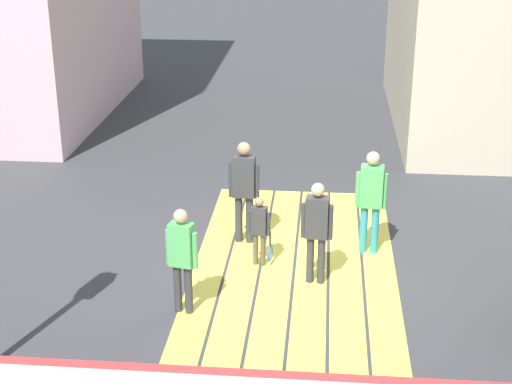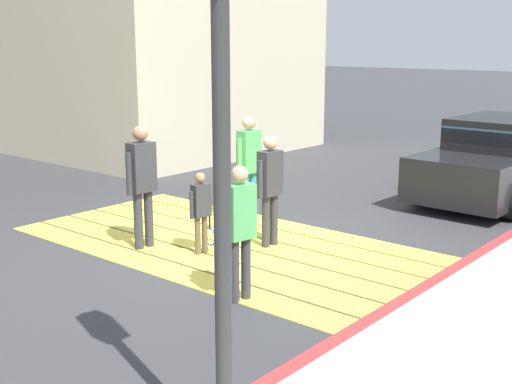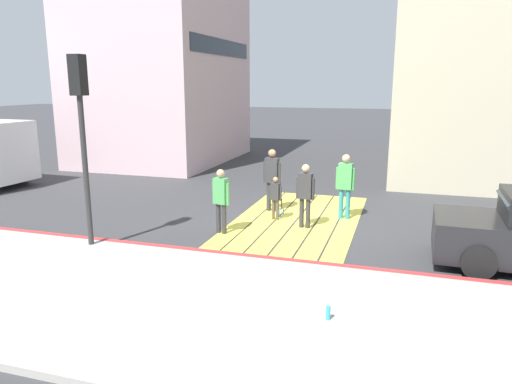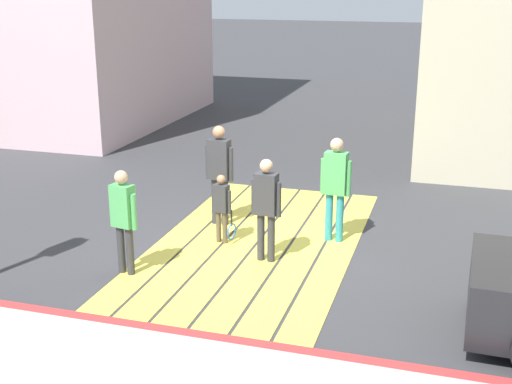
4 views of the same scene
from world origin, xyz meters
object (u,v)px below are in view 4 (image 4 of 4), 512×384
object	(u,v)px
pedestrian_adult_side	(266,203)
pedestrian_teen_behind	(219,168)
pedestrian_adult_lead	(123,215)
pedestrian_child_with_racket	(222,206)
pedestrian_adult_trailing	(336,182)

from	to	relation	value
pedestrian_adult_side	pedestrian_teen_behind	size ratio (longest dim) A/B	0.91
pedestrian_adult_lead	pedestrian_child_with_racket	xyz separation A→B (m)	(1.59, -0.97, -0.28)
pedestrian_teen_behind	pedestrian_child_with_racket	distance (m)	1.00
pedestrian_adult_side	pedestrian_child_with_racket	size ratio (longest dim) A/B	1.39
pedestrian_adult_side	pedestrian_teen_behind	world-z (taller)	pedestrian_teen_behind
pedestrian_adult_trailing	pedestrian_teen_behind	distance (m)	2.13
pedestrian_adult_lead	pedestrian_child_with_racket	bearing A→B (deg)	-31.46
pedestrian_teen_behind	pedestrian_child_with_racket	xyz separation A→B (m)	(-0.85, -0.35, -0.40)
pedestrian_adult_side	pedestrian_child_with_racket	bearing A→B (deg)	60.39
pedestrian_adult_lead	pedestrian_adult_trailing	xyz separation A→B (m)	(2.22, -2.75, 0.10)
pedestrian_teen_behind	pedestrian_child_with_racket	size ratio (longest dim) A/B	1.52
pedestrian_adult_trailing	pedestrian_adult_side	size ratio (longest dim) A/B	1.08
pedestrian_adult_side	pedestrian_adult_trailing	bearing A→B (deg)	-37.04
pedestrian_teen_behind	pedestrian_adult_lead	bearing A→B (deg)	165.61
pedestrian_teen_behind	pedestrian_child_with_racket	bearing A→B (deg)	-157.87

